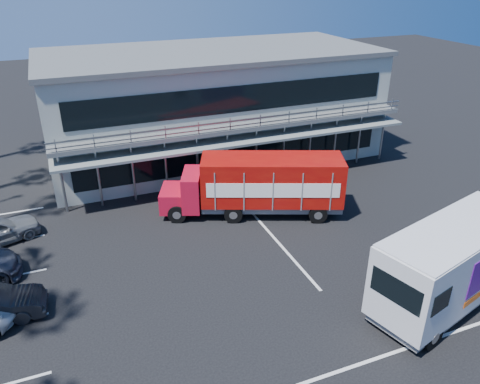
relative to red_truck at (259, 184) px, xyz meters
name	(u,v)px	position (x,y,z in m)	size (l,w,h in m)	color
ground	(259,275)	(-2.33, -5.25, -1.80)	(120.00, 120.00, 0.00)	black
building	(212,104)	(0.67, 9.68, 1.86)	(22.40, 12.00, 7.30)	#A1A799
red_truck	(259,184)	(0.00, 0.00, 0.00)	(9.85, 5.72, 3.27)	#B10E26
white_van	(451,264)	(3.86, -9.76, 0.09)	(7.68, 4.34, 3.56)	silver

